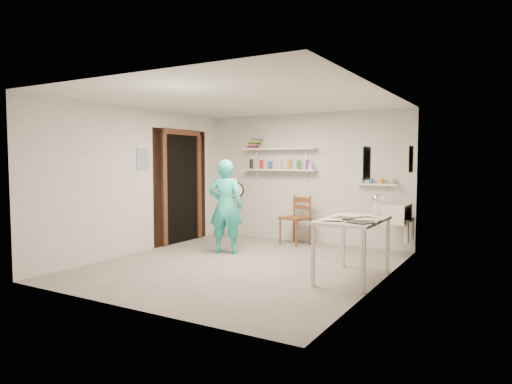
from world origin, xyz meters
The scene contains 27 objects.
floor centered at (0.00, 0.00, -0.01)m, with size 4.00×4.50×0.02m, color slate.
ceiling centered at (0.00, 0.00, 2.41)m, with size 4.00×4.50×0.02m, color silver.
wall_back centered at (0.00, 2.26, 1.20)m, with size 4.00×0.02×2.40m, color silver.
wall_front centered at (0.00, -2.26, 1.20)m, with size 4.00×0.02×2.40m, color silver.
wall_left centered at (-2.01, 0.00, 1.20)m, with size 0.02×4.50×2.40m, color silver.
wall_right centered at (2.01, 0.00, 1.20)m, with size 0.02×4.50×2.40m, color silver.
doorway_recess centered at (-1.99, 1.05, 1.00)m, with size 0.02×0.90×2.00m, color black.
corridor_box centered at (-2.70, 1.05, 1.05)m, with size 1.40×1.50×2.10m, color brown.
door_lintel centered at (-1.97, 1.05, 2.05)m, with size 0.06×1.05×0.10m, color brown.
door_jamb_near centered at (-1.97, 0.55, 1.00)m, with size 0.06×0.10×2.00m, color brown.
door_jamb_far centered at (-1.97, 1.55, 1.00)m, with size 0.06×0.10×2.00m, color brown.
shelf_lower centered at (-0.50, 2.13, 1.35)m, with size 1.50×0.22×0.03m, color white.
shelf_upper centered at (-0.50, 2.13, 1.75)m, with size 1.50×0.22×0.03m, color white.
ledge_shelf centered at (1.35, 2.17, 1.12)m, with size 0.70×0.14×0.03m, color white.
poster_left centered at (-1.99, 0.05, 1.55)m, with size 0.01×0.28×0.36m, color #334C7F.
poster_right_a centered at (1.99, 1.80, 1.55)m, with size 0.01×0.34×0.42m, color #995933.
poster_right_b centered at (1.99, -0.55, 1.50)m, with size 0.01×0.30×0.38m, color #3F724C.
belfast_sink centered at (1.75, 1.70, 0.70)m, with size 0.48×0.60×0.30m, color white.
man centered at (-0.70, 0.61, 0.77)m, with size 0.57×0.37×1.55m, color #25BCAB.
wall_clock centered at (-0.63, 0.82, 1.03)m, with size 0.28×0.28×0.04m, color beige.
wooden_chair centered at (-0.03, 1.87, 0.49)m, with size 0.45×0.43×0.97m, color brown.
work_table centered at (1.64, 0.05, 0.39)m, with size 0.71×1.18×0.79m, color silver.
desk_lamp centered at (1.83, 0.53, 1.01)m, with size 0.15×0.15×0.15m, color silver.
spray_cans centered at (-0.50, 2.13, 1.45)m, with size 1.26×0.06×0.17m.
book_stack centered at (-1.04, 2.13, 1.86)m, with size 0.30×0.14×0.20m.
ledge_pots centered at (1.35, 2.17, 1.18)m, with size 0.48×0.07×0.09m.
papers centered at (1.64, 0.05, 0.80)m, with size 0.30×0.22×0.03m.
Camera 1 is at (3.48, -5.59, 1.53)m, focal length 32.00 mm.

